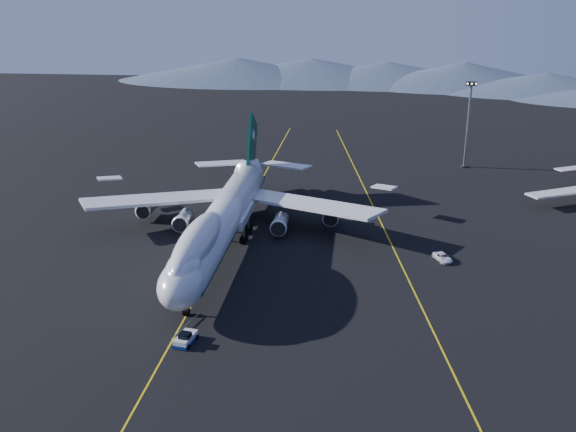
# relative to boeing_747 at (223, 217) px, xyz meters

# --- Properties ---
(ground) EXTENTS (500.00, 500.00, 0.00)m
(ground) POSITION_rel_boeing_747_xyz_m (-0.00, -0.03, -5.81)
(ground) COLOR black
(ground) RESTS_ON ground
(taxiway_line_main) EXTENTS (0.25, 220.00, 0.01)m
(taxiway_line_main) POSITION_rel_boeing_747_xyz_m (-0.00, -0.03, -5.80)
(taxiway_line_main) COLOR gold
(taxiway_line_main) RESTS_ON ground
(taxiway_line_side) EXTENTS (28.08, 198.09, 0.01)m
(taxiway_line_side) POSITION_rel_boeing_747_xyz_m (30.00, 9.97, -5.80)
(taxiway_line_side) COLOR gold
(taxiway_line_side) RESTS_ON ground
(boeing_747) EXTENTS (59.62, 72.43, 19.37)m
(boeing_747) POSITION_rel_boeing_747_xyz_m (0.00, 0.00, 0.00)
(boeing_747) COLOR silver
(boeing_747) RESTS_ON ground
(pushback_tug) EXTENTS (2.88, 4.32, 1.75)m
(pushback_tug) POSITION_rel_boeing_747_xyz_m (1.98, -34.20, -5.26)
(pushback_tug) COLOR silver
(pushback_tug) RESTS_ON ground
(service_van) EXTENTS (3.60, 5.03, 1.27)m
(service_van) POSITION_rel_boeing_747_xyz_m (39.29, -1.88, -5.18)
(service_van) COLOR silver
(service_van) RESTS_ON ground
(floodlight_mast) EXTENTS (2.80, 2.10, 22.70)m
(floodlight_mast) POSITION_rel_boeing_747_xyz_m (52.24, 63.83, 5.69)
(floodlight_mast) COLOR black
(floodlight_mast) RESTS_ON ground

